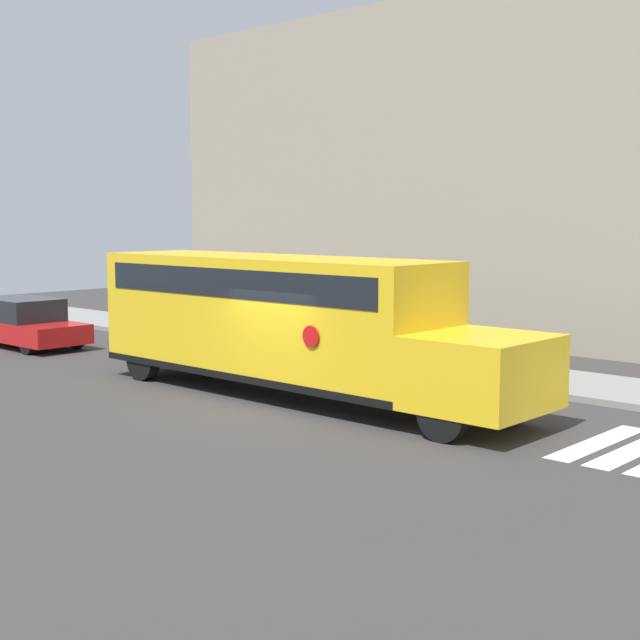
% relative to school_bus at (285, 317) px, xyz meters
% --- Properties ---
extents(ground_plane, '(60.00, 60.00, 0.00)m').
position_rel_school_bus_xyz_m(ground_plane, '(0.82, -1.25, -1.79)').
color(ground_plane, '#3A3838').
extents(sidewalk_strip, '(44.00, 3.00, 0.15)m').
position_rel_school_bus_xyz_m(sidewalk_strip, '(0.82, 5.25, -1.72)').
color(sidewalk_strip, gray).
rests_on(sidewalk_strip, ground).
extents(building_backdrop, '(32.00, 4.00, 11.19)m').
position_rel_school_bus_xyz_m(building_backdrop, '(0.82, 11.75, 3.80)').
color(building_backdrop, '#9E937F').
rests_on(building_backdrop, ground).
extents(school_bus, '(11.49, 2.57, 3.15)m').
position_rel_school_bus_xyz_m(school_bus, '(0.00, 0.00, 0.00)').
color(school_bus, yellow).
rests_on(school_bus, ground).
extents(parked_car, '(4.66, 1.89, 1.51)m').
position_rel_school_bus_xyz_m(parked_car, '(-11.48, -0.09, -1.05)').
color(parked_car, red).
rests_on(parked_car, ground).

